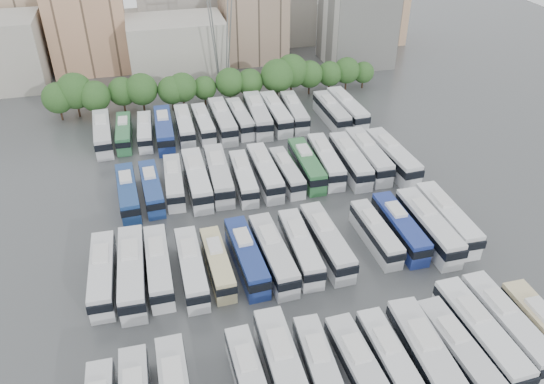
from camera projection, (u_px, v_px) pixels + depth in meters
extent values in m
plane|color=#424447|center=(275.00, 232.00, 68.95)|extent=(220.00, 220.00, 0.00)
cylinder|color=black|center=(61.00, 114.00, 96.33)|extent=(0.36, 0.36, 2.32)
sphere|color=#234C1E|center=(58.00, 98.00, 94.61)|extent=(5.56, 5.56, 5.56)
cylinder|color=black|center=(79.00, 110.00, 97.44)|extent=(0.36, 0.36, 2.71)
sphere|color=#234C1E|center=(75.00, 91.00, 95.41)|extent=(6.52, 6.52, 6.52)
cylinder|color=black|center=(98.00, 112.00, 97.03)|extent=(0.36, 0.36, 2.31)
sphere|color=#234C1E|center=(95.00, 96.00, 95.31)|extent=(5.55, 5.55, 5.55)
cylinder|color=black|center=(125.00, 106.00, 99.33)|extent=(0.36, 0.36, 2.19)
sphere|color=#234C1E|center=(122.00, 91.00, 97.70)|extent=(5.26, 5.26, 5.26)
cylinder|color=black|center=(144.00, 106.00, 99.17)|extent=(0.36, 0.36, 2.45)
sphere|color=#234C1E|center=(142.00, 89.00, 97.34)|extent=(5.88, 5.88, 5.88)
cylinder|color=black|center=(173.00, 105.00, 99.94)|extent=(0.36, 0.36, 2.16)
sphere|color=#234C1E|center=(171.00, 90.00, 98.33)|extent=(5.19, 5.19, 5.19)
cylinder|color=black|center=(184.00, 103.00, 100.56)|extent=(0.36, 0.36, 2.29)
sphere|color=#234C1E|center=(182.00, 87.00, 98.85)|extent=(5.50, 5.50, 5.50)
cylinder|color=black|center=(206.00, 100.00, 102.02)|extent=(0.36, 0.36, 1.88)
sphere|color=#234C1E|center=(205.00, 88.00, 100.61)|extent=(4.51, 4.51, 4.51)
cylinder|color=black|center=(230.00, 97.00, 102.67)|extent=(0.36, 0.36, 2.30)
sphere|color=#234C1E|center=(230.00, 82.00, 100.96)|extent=(5.51, 5.51, 5.51)
cylinder|color=black|center=(250.00, 96.00, 103.38)|extent=(0.36, 0.36, 2.14)
sphere|color=#234C1E|center=(250.00, 82.00, 101.78)|extent=(5.13, 5.13, 5.13)
cylinder|color=black|center=(277.00, 93.00, 103.85)|extent=(0.36, 0.36, 2.67)
sphere|color=#234C1E|center=(277.00, 76.00, 101.86)|extent=(6.40, 6.40, 6.40)
cylinder|color=black|center=(291.00, 89.00, 105.86)|extent=(0.36, 0.36, 2.71)
sphere|color=#234C1E|center=(291.00, 71.00, 103.84)|extent=(6.51, 6.51, 6.51)
cylinder|color=black|center=(309.00, 89.00, 106.50)|extent=(0.36, 0.36, 2.23)
sphere|color=#234C1E|center=(309.00, 74.00, 104.84)|extent=(5.35, 5.35, 5.35)
cylinder|color=black|center=(329.00, 87.00, 107.49)|extent=(0.36, 0.36, 2.06)
sphere|color=#234C1E|center=(330.00, 74.00, 105.96)|extent=(4.94, 4.94, 4.94)
cylinder|color=black|center=(346.00, 84.00, 108.41)|extent=(0.36, 0.36, 2.19)
sphere|color=#234C1E|center=(347.00, 70.00, 106.78)|extent=(5.26, 5.26, 5.26)
cylinder|color=black|center=(362.00, 84.00, 109.20)|extent=(0.36, 0.36, 1.81)
sphere|color=#234C1E|center=(363.00, 72.00, 107.85)|extent=(4.34, 4.34, 4.34)
cube|color=tan|center=(88.00, 28.00, 114.14)|extent=(16.00, 12.00, 18.00)
cube|color=#ADA89E|center=(177.00, 47.00, 113.01)|extent=(20.00, 14.00, 12.00)
cube|color=gray|center=(253.00, 24.00, 120.48)|extent=(14.00, 12.00, 16.00)
cube|color=gray|center=(184.00, 4.00, 127.84)|extent=(22.00, 16.00, 20.00)
cube|color=tan|center=(26.00, 25.00, 119.91)|extent=(16.00, 14.00, 16.00)
cube|color=#A39E93|center=(274.00, 13.00, 132.39)|extent=(18.00, 14.00, 14.00)
cube|color=tan|center=(372.00, 17.00, 133.02)|extent=(14.00, 12.00, 12.00)
cube|color=gray|center=(137.00, 35.00, 123.25)|extent=(12.00, 10.00, 10.00)
cube|color=silver|center=(359.00, 4.00, 115.78)|extent=(14.00, 14.00, 26.00)
cylinder|color=slate|center=(210.00, 6.00, 98.49)|extent=(2.90, 2.91, 33.83)
cylinder|color=slate|center=(207.00, 1.00, 101.73)|extent=(2.90, 2.91, 33.83)
cylinder|color=slate|center=(231.00, 5.00, 99.31)|extent=(2.90, 2.91, 33.83)
cylinder|color=slate|center=(228.00, 0.00, 102.55)|extent=(2.90, 2.91, 33.83)
cube|color=silver|center=(133.00, 384.00, 45.43)|extent=(1.68, 3.12, 0.43)
cube|color=silver|center=(173.00, 372.00, 46.28)|extent=(1.72, 3.20, 0.44)
cube|color=silver|center=(250.00, 382.00, 47.86)|extent=(2.63, 10.94, 3.08)
cube|color=black|center=(250.00, 379.00, 47.43)|extent=(2.74, 11.11, 0.91)
cube|color=silver|center=(246.00, 358.00, 48.00)|extent=(1.63, 2.94, 0.40)
cube|color=silver|center=(284.00, 372.00, 48.46)|extent=(2.73, 12.82, 3.63)
cube|color=black|center=(284.00, 368.00, 47.94)|extent=(2.85, 13.01, 1.07)
cube|color=silver|center=(279.00, 343.00, 48.63)|extent=(1.82, 3.42, 0.47)
cube|color=silver|center=(321.00, 374.00, 48.52)|extent=(2.87, 11.61, 3.27)
cube|color=black|center=(322.00, 371.00, 48.06)|extent=(2.99, 11.78, 0.96)
cube|color=silver|center=(318.00, 348.00, 48.69)|extent=(1.74, 3.13, 0.42)
cube|color=silver|center=(361.00, 375.00, 48.32)|extent=(3.07, 12.11, 3.40)
cube|color=black|center=(363.00, 372.00, 47.84)|extent=(3.19, 12.29, 1.00)
cube|color=silver|center=(356.00, 348.00, 48.47)|extent=(1.84, 3.27, 0.44)
cube|color=silver|center=(391.00, 365.00, 49.39)|extent=(2.57, 11.45, 3.24)
cube|color=black|center=(393.00, 361.00, 48.94)|extent=(2.68, 11.62, 0.95)
cube|color=silver|center=(387.00, 340.00, 49.54)|extent=(1.66, 3.06, 0.42)
cube|color=silver|center=(429.00, 364.00, 49.13)|extent=(3.18, 13.45, 3.79)
cube|color=black|center=(431.00, 360.00, 48.59)|extent=(3.32, 13.66, 1.12)
cube|color=silver|center=(424.00, 334.00, 49.31)|extent=(1.99, 3.62, 0.49)
cube|color=silver|center=(458.00, 355.00, 50.25)|extent=(3.13, 12.12, 3.40)
cube|color=black|center=(461.00, 351.00, 49.77)|extent=(3.26, 12.31, 1.00)
cube|color=silver|center=(453.00, 329.00, 50.39)|extent=(1.85, 3.28, 0.44)
cube|color=white|center=(479.00, 335.00, 52.08)|extent=(3.17, 12.92, 3.63)
cube|color=black|center=(481.00, 332.00, 51.56)|extent=(3.30, 13.11, 1.07)
cube|color=silver|center=(474.00, 309.00, 52.23)|extent=(1.94, 3.48, 0.47)
cube|color=silver|center=(505.00, 326.00, 53.17)|extent=(3.04, 12.52, 3.53)
cube|color=black|center=(508.00, 322.00, 52.67)|extent=(3.17, 12.71, 1.04)
cube|color=silver|center=(500.00, 301.00, 53.32)|extent=(1.87, 3.37, 0.46)
cube|color=silver|center=(542.00, 309.00, 52.52)|extent=(1.70, 3.20, 0.44)
cube|color=silver|center=(103.00, 275.00, 59.60)|extent=(2.77, 11.91, 3.36)
cube|color=black|center=(102.00, 271.00, 59.13)|extent=(2.90, 12.09, 0.99)
cube|color=silver|center=(101.00, 253.00, 59.77)|extent=(1.75, 3.20, 0.43)
cube|color=silver|center=(132.00, 273.00, 59.70)|extent=(3.04, 12.96, 3.65)
cube|color=black|center=(131.00, 269.00, 59.18)|extent=(3.18, 13.15, 1.07)
cube|color=silver|center=(130.00, 249.00, 59.88)|extent=(1.91, 3.48, 0.47)
cube|color=silver|center=(159.00, 267.00, 60.73)|extent=(2.51, 11.79, 3.34)
cube|color=black|center=(158.00, 263.00, 60.26)|extent=(2.63, 11.97, 0.98)
cube|color=silver|center=(156.00, 246.00, 60.89)|extent=(1.67, 3.15, 0.43)
cube|color=silver|center=(192.00, 268.00, 60.56)|extent=(2.55, 11.64, 3.29)
cube|color=black|center=(191.00, 265.00, 60.10)|extent=(2.67, 11.82, 0.97)
cube|color=silver|center=(189.00, 248.00, 60.72)|extent=(1.67, 3.11, 0.43)
cube|color=beige|center=(218.00, 264.00, 61.41)|extent=(2.57, 10.67, 3.00)
cube|color=black|center=(218.00, 261.00, 60.99)|extent=(2.68, 10.83, 0.88)
cube|color=silver|center=(215.00, 246.00, 61.55)|extent=(1.59, 2.87, 0.39)
cube|color=navy|center=(246.00, 257.00, 62.13)|extent=(3.09, 12.00, 3.37)
cube|color=black|center=(247.00, 254.00, 61.66)|extent=(3.21, 12.19, 0.99)
cube|color=silver|center=(243.00, 237.00, 62.27)|extent=(1.83, 3.25, 0.44)
cube|color=silver|center=(273.00, 255.00, 62.41)|extent=(3.20, 12.38, 3.48)
cube|color=black|center=(273.00, 251.00, 61.92)|extent=(3.33, 12.57, 1.02)
cube|color=silver|center=(269.00, 234.00, 62.56)|extent=(1.89, 3.35, 0.45)
cube|color=silver|center=(300.00, 248.00, 63.51)|extent=(2.70, 11.87, 3.35)
cube|color=black|center=(301.00, 245.00, 63.04)|extent=(2.82, 12.05, 0.99)
cube|color=silver|center=(297.00, 228.00, 63.67)|extent=(1.73, 3.18, 0.43)
cube|color=silver|center=(326.00, 242.00, 64.39)|extent=(3.10, 12.42, 3.49)
cube|color=black|center=(327.00, 239.00, 63.90)|extent=(3.23, 12.61, 1.03)
cube|color=silver|center=(323.00, 222.00, 64.54)|extent=(1.87, 3.35, 0.45)
cube|color=silver|center=(376.00, 234.00, 66.07)|extent=(2.60, 11.02, 3.11)
cube|color=black|center=(377.00, 231.00, 65.63)|extent=(2.71, 11.19, 0.91)
cube|color=silver|center=(372.00, 216.00, 66.21)|extent=(1.63, 2.96, 0.40)
cube|color=navy|center=(399.00, 228.00, 66.80)|extent=(2.56, 11.91, 3.37)
cube|color=black|center=(401.00, 225.00, 66.33)|extent=(2.68, 12.09, 0.99)
cube|color=silver|center=(396.00, 209.00, 66.96)|extent=(1.69, 3.18, 0.44)
cube|color=silver|center=(428.00, 227.00, 66.75)|extent=(2.81, 12.98, 3.68)
cube|color=black|center=(429.00, 223.00, 66.23)|extent=(2.94, 13.18, 1.08)
cube|color=silver|center=(424.00, 207.00, 66.92)|extent=(1.85, 3.47, 0.48)
cube|color=white|center=(446.00, 219.00, 68.22)|extent=(2.82, 12.76, 3.61)
cube|color=black|center=(448.00, 216.00, 67.71)|extent=(2.95, 12.95, 1.06)
cube|color=silver|center=(443.00, 199.00, 68.39)|extent=(1.83, 3.41, 0.47)
cube|color=navy|center=(128.00, 193.00, 73.58)|extent=(3.05, 11.68, 3.28)
cube|color=black|center=(127.00, 190.00, 73.12)|extent=(3.17, 11.86, 0.96)
cube|color=silver|center=(125.00, 177.00, 73.71)|extent=(1.79, 3.16, 0.42)
cube|color=navy|center=(152.00, 189.00, 74.70)|extent=(2.92, 11.26, 3.16)
cube|color=black|center=(151.00, 186.00, 74.25)|extent=(3.04, 11.44, 0.93)
cube|color=silver|center=(149.00, 173.00, 74.83)|extent=(1.73, 3.05, 0.41)
cube|color=silver|center=(174.00, 182.00, 76.06)|extent=(2.81, 11.28, 3.17)
cube|color=black|center=(174.00, 179.00, 75.61)|extent=(2.93, 11.45, 0.93)
cube|color=silver|center=(172.00, 167.00, 76.22)|extent=(1.70, 3.05, 0.41)
cube|color=silver|center=(197.00, 180.00, 76.16)|extent=(2.84, 12.87, 3.64)
cube|color=black|center=(197.00, 176.00, 75.65)|extent=(2.97, 13.06, 1.07)
cube|color=silver|center=(194.00, 162.00, 76.33)|extent=(1.85, 3.44, 0.47)
cube|color=silver|center=(219.00, 175.00, 77.22)|extent=(3.11, 12.91, 3.64)
cube|color=black|center=(219.00, 172.00, 76.70)|extent=(3.24, 13.11, 1.07)
cube|color=silver|center=(217.00, 158.00, 77.40)|extent=(1.92, 3.48, 0.47)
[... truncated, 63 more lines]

